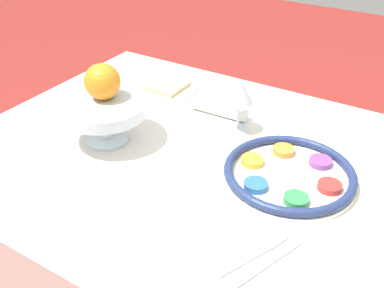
{
  "coord_description": "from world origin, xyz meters",
  "views": [
    {
      "loc": [
        -0.4,
        0.77,
        1.34
      ],
      "look_at": [
        0.06,
        0.02,
        0.77
      ],
      "focal_mm": 42.0,
      "sensor_mm": 36.0,
      "label": 1
    }
  ],
  "objects_px": {
    "wine_glass": "(239,93)",
    "fruit_stand": "(104,110)",
    "bread_plate": "(166,88)",
    "orange_fruit": "(102,82)",
    "seder_plate": "(289,174)",
    "napkin_roll": "(220,109)"
  },
  "relations": [
    {
      "from": "seder_plate",
      "to": "orange_fruit",
      "type": "relative_size",
      "value": 3.31
    },
    {
      "from": "seder_plate",
      "to": "wine_glass",
      "type": "xyz_separation_m",
      "value": [
        0.19,
        -0.13,
        0.09
      ]
    },
    {
      "from": "seder_plate",
      "to": "wine_glass",
      "type": "height_order",
      "value": "wine_glass"
    },
    {
      "from": "napkin_roll",
      "to": "seder_plate",
      "type": "bearing_deg",
      "value": 146.81
    },
    {
      "from": "fruit_stand",
      "to": "orange_fruit",
      "type": "xyz_separation_m",
      "value": [
        0.01,
        -0.02,
        0.07
      ]
    },
    {
      "from": "fruit_stand",
      "to": "orange_fruit",
      "type": "bearing_deg",
      "value": -59.42
    },
    {
      "from": "bread_plate",
      "to": "wine_glass",
      "type": "bearing_deg",
      "value": 161.26
    },
    {
      "from": "orange_fruit",
      "to": "bread_plate",
      "type": "bearing_deg",
      "value": -85.38
    },
    {
      "from": "wine_glass",
      "to": "fruit_stand",
      "type": "xyz_separation_m",
      "value": [
        0.26,
        0.22,
        -0.02
      ]
    },
    {
      "from": "seder_plate",
      "to": "fruit_stand",
      "type": "height_order",
      "value": "fruit_stand"
    },
    {
      "from": "wine_glass",
      "to": "fruit_stand",
      "type": "distance_m",
      "value": 0.34
    },
    {
      "from": "seder_plate",
      "to": "fruit_stand",
      "type": "xyz_separation_m",
      "value": [
        0.45,
        0.08,
        0.07
      ]
    },
    {
      "from": "fruit_stand",
      "to": "bread_plate",
      "type": "bearing_deg",
      "value": -83.84
    },
    {
      "from": "seder_plate",
      "to": "fruit_stand",
      "type": "relative_size",
      "value": 1.36
    },
    {
      "from": "wine_glass",
      "to": "bread_plate",
      "type": "bearing_deg",
      "value": -18.74
    },
    {
      "from": "fruit_stand",
      "to": "napkin_roll",
      "type": "relative_size",
      "value": 1.32
    },
    {
      "from": "orange_fruit",
      "to": "napkin_roll",
      "type": "relative_size",
      "value": 0.54
    },
    {
      "from": "seder_plate",
      "to": "wine_glass",
      "type": "relative_size",
      "value": 2.0
    },
    {
      "from": "bread_plate",
      "to": "napkin_roll",
      "type": "distance_m",
      "value": 0.22
    },
    {
      "from": "bread_plate",
      "to": "seder_plate",
      "type": "bearing_deg",
      "value": 154.63
    },
    {
      "from": "bread_plate",
      "to": "napkin_roll",
      "type": "height_order",
      "value": "napkin_roll"
    },
    {
      "from": "fruit_stand",
      "to": "bread_plate",
      "type": "xyz_separation_m",
      "value": [
        0.03,
        -0.32,
        -0.08
      ]
    }
  ]
}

